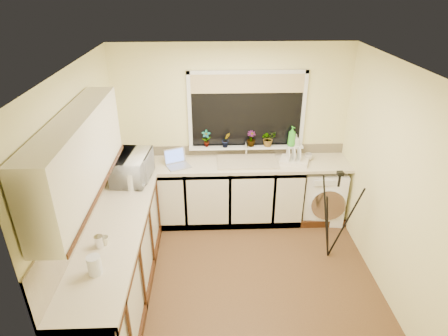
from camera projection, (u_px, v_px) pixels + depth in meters
floor at (238, 274)px, 4.55m from camera, size 3.20×3.20×0.00m
ceiling at (242, 67)px, 3.45m from camera, size 3.20×3.20×0.00m
wall_back at (232, 133)px, 5.34m from camera, size 3.20×0.00×3.20m
wall_front at (256, 290)px, 2.66m from camera, size 3.20×0.00×3.20m
wall_left at (86, 188)px, 3.95m from camera, size 0.00×3.00×3.00m
wall_right at (390, 182)px, 4.06m from camera, size 0.00×3.00×3.00m
base_cabinet_back at (210, 193)px, 5.42m from camera, size 2.55×0.60×0.86m
base_cabinet_left at (119, 266)px, 4.05m from camera, size 0.54×2.40×0.86m
worktop_back at (233, 164)px, 5.23m from camera, size 3.20×0.60×0.04m
worktop_left at (113, 232)px, 3.84m from camera, size 0.60×2.40×0.04m
upper_cabinet at (79, 155)px, 3.29m from camera, size 0.28×1.90×0.70m
splashback_left at (80, 212)px, 3.72m from camera, size 0.02×2.40×0.45m
splashback_back at (232, 150)px, 5.44m from camera, size 3.20×0.02×0.14m
window_glass at (247, 110)px, 5.19m from camera, size 1.50×0.02×1.00m
window_blind at (248, 84)px, 5.00m from camera, size 1.50×0.02×0.25m
windowsill at (246, 147)px, 5.37m from camera, size 1.60×0.14×0.03m
sink at (247, 162)px, 5.22m from camera, size 0.82×0.46×0.03m
faucet at (246, 149)px, 5.33m from camera, size 0.03×0.03×0.24m
washing_machine at (323, 193)px, 5.47m from camera, size 0.63×0.61×0.79m
laptop at (177, 161)px, 5.13m from camera, size 0.38×0.36×0.22m
kettle at (132, 181)px, 4.54m from camera, size 0.16×0.16×0.21m
dish_rack at (294, 161)px, 5.21m from camera, size 0.44×0.39×0.06m
tripod at (334, 216)px, 4.60m from camera, size 0.70×0.70×1.20m
glass_jug at (94, 265)px, 3.24m from camera, size 0.12×0.12×0.17m
steel_jar at (99, 241)px, 3.58m from camera, size 0.08×0.08×0.12m
microwave at (132, 167)px, 4.72m from camera, size 0.47×0.65×0.34m
plant_a at (206, 139)px, 5.28m from camera, size 0.13×0.09×0.24m
plant_b at (226, 140)px, 5.28m from camera, size 0.14×0.12×0.21m
plant_c at (251, 139)px, 5.31m from camera, size 0.15×0.15×0.22m
plant_d at (268, 138)px, 5.31m from camera, size 0.24×0.22×0.23m
soap_bottle_green at (292, 136)px, 5.30m from camera, size 0.15×0.15×0.29m
soap_bottle_clear at (296, 140)px, 5.34m from camera, size 0.08×0.08×0.17m
cup_back at (308, 157)px, 5.28m from camera, size 0.14×0.14×0.09m
cup_left at (104, 241)px, 3.61m from camera, size 0.11×0.11×0.08m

